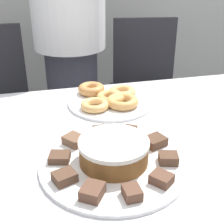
% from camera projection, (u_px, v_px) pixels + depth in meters
% --- Properties ---
extents(table, '(1.93, 0.86, 0.72)m').
position_uv_depth(table, '(116.00, 154.00, 1.02)').
color(table, silver).
rests_on(table, ground_plane).
extents(person_standing, '(0.39, 0.39, 1.61)m').
position_uv_depth(person_standing, '(70.00, 38.00, 1.68)').
color(person_standing, '#383842').
rests_on(person_standing, ground_plane).
extents(office_chair_right, '(0.50, 0.50, 0.90)m').
position_uv_depth(office_chair_right, '(147.00, 98.00, 1.98)').
color(office_chair_right, black).
rests_on(office_chair_right, ground_plane).
extents(plate_cake, '(0.40, 0.40, 0.01)m').
position_uv_depth(plate_cake, '(114.00, 163.00, 0.84)').
color(plate_cake, white).
rests_on(plate_cake, table).
extents(plate_donuts, '(0.33, 0.33, 0.01)m').
position_uv_depth(plate_donuts, '(111.00, 102.00, 1.20)').
color(plate_donuts, white).
rests_on(plate_donuts, table).
extents(frosted_cake, '(0.19, 0.19, 0.06)m').
position_uv_depth(frosted_cake, '(114.00, 151.00, 0.83)').
color(frosted_cake, brown).
rests_on(frosted_cake, plate_cake).
extents(lamington_0, '(0.04, 0.05, 0.02)m').
position_uv_depth(lamington_0, '(100.00, 132.00, 0.96)').
color(lamington_0, '#513828').
rests_on(lamington_0, plate_cake).
extents(lamington_1, '(0.07, 0.08, 0.03)m').
position_uv_depth(lamington_1, '(74.00, 140.00, 0.92)').
color(lamington_1, brown).
rests_on(lamington_1, plate_cake).
extents(lamington_2, '(0.07, 0.06, 0.02)m').
position_uv_depth(lamington_2, '(60.00, 157.00, 0.84)').
color(lamington_2, '#513828').
rests_on(lamington_2, plate_cake).
extents(lamington_3, '(0.07, 0.06, 0.02)m').
position_uv_depth(lamington_3, '(65.00, 177.00, 0.76)').
color(lamington_3, '#513828').
rests_on(lamington_3, plate_cake).
extents(lamington_4, '(0.07, 0.07, 0.03)m').
position_uv_depth(lamington_4, '(92.00, 191.00, 0.71)').
color(lamington_4, brown).
rests_on(lamington_4, plate_cake).
extents(lamington_5, '(0.04, 0.05, 0.03)m').
position_uv_depth(lamington_5, '(132.00, 193.00, 0.71)').
color(lamington_5, brown).
rests_on(lamington_5, plate_cake).
extents(lamington_6, '(0.06, 0.07, 0.02)m').
position_uv_depth(lamington_6, '(162.00, 179.00, 0.76)').
color(lamington_6, brown).
rests_on(lamington_6, plate_cake).
extents(lamington_7, '(0.06, 0.05, 0.03)m').
position_uv_depth(lamington_7, '(168.00, 158.00, 0.83)').
color(lamington_7, '#513828').
rests_on(lamington_7, plate_cake).
extents(lamington_8, '(0.07, 0.07, 0.03)m').
position_uv_depth(lamington_8, '(155.00, 141.00, 0.91)').
color(lamington_8, '#513828').
rests_on(lamington_8, plate_cake).
extents(lamington_9, '(0.06, 0.06, 0.03)m').
position_uv_depth(lamington_9, '(129.00, 132.00, 0.96)').
color(lamington_9, '#513828').
rests_on(lamington_9, plate_cake).
extents(donut_0, '(0.11, 0.11, 0.03)m').
position_uv_depth(donut_0, '(111.00, 97.00, 1.19)').
color(donut_0, tan).
rests_on(donut_0, plate_donuts).
extents(donut_1, '(0.11, 0.11, 0.03)m').
position_uv_depth(donut_1, '(122.00, 92.00, 1.23)').
color(donut_1, '#E5AD66').
rests_on(donut_1, plate_donuts).
extents(donut_2, '(0.11, 0.11, 0.04)m').
position_uv_depth(donut_2, '(91.00, 89.00, 1.26)').
color(donut_2, '#C68447').
rests_on(donut_2, plate_donuts).
extents(donut_3, '(0.10, 0.10, 0.03)m').
position_uv_depth(donut_3, '(95.00, 105.00, 1.13)').
color(donut_3, '#E5AD66').
rests_on(donut_3, plate_donuts).
extents(donut_4, '(0.12, 0.12, 0.03)m').
position_uv_depth(donut_4, '(122.00, 101.00, 1.15)').
color(donut_4, tan).
rests_on(donut_4, plate_donuts).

